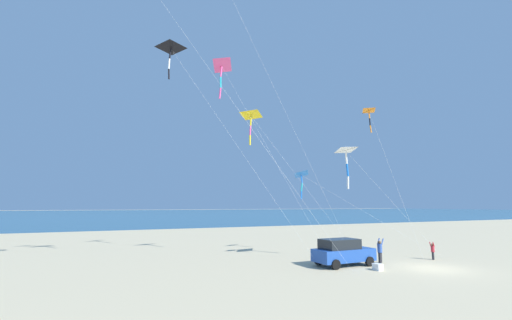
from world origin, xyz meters
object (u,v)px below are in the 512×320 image
parked_car (342,252)px  kite_delta_checkered_midright (171,48)px  kite_delta_black_fish_shape (301,175)px  person_child_green_jacket (433,250)px  kite_delta_long_streamer_right (221,66)px  kite_delta_orange_high_right (369,111)px  kite_delta_white_trailing (251,115)px  kite_delta_red_high_left (346,150)px  cooler_box (378,267)px  person_adult_flyer (380,250)px

parked_car → kite_delta_checkered_midright: kite_delta_checkered_midright is taller
parked_car → kite_delta_black_fish_shape: (-7.36, 1.25, 6.07)m
person_child_green_jacket → kite_delta_long_streamer_right: size_ratio=0.08×
kite_delta_orange_high_right → kite_delta_long_streamer_right: size_ratio=0.66×
kite_delta_orange_high_right → kite_delta_white_trailing: bearing=-139.4°
kite_delta_red_high_left → kite_delta_white_trailing: bearing=-129.7°
kite_delta_black_fish_shape → person_child_green_jacket: bearing=40.7°
cooler_box → kite_delta_orange_high_right: kite_delta_orange_high_right is taller
cooler_box → person_child_green_jacket: person_child_green_jacket is taller
kite_delta_checkered_midright → kite_delta_white_trailing: 8.43m
kite_delta_checkered_midright → person_adult_flyer: bearing=70.3°
kite_delta_checkered_midright → kite_delta_long_streamer_right: kite_delta_long_streamer_right is taller
parked_car → cooler_box: size_ratio=6.98×
parked_car → cooler_box: 2.56m
cooler_box → person_adult_flyer: person_adult_flyer is taller
person_child_green_jacket → kite_delta_white_trailing: kite_delta_white_trailing is taller
kite_delta_checkered_midright → kite_delta_white_trailing: kite_delta_checkered_midright is taller
kite_delta_long_streamer_right → kite_delta_orange_high_right: bearing=44.5°
kite_delta_long_streamer_right → kite_delta_red_high_left: 13.26m
cooler_box → kite_delta_orange_high_right: 11.07m
kite_delta_black_fish_shape → kite_delta_red_high_left: bearing=6.2°
person_adult_flyer → kite_delta_black_fish_shape: 9.86m
parked_car → kite_delta_long_streamer_right: (-8.03, -6.48, 15.61)m
kite_delta_black_fish_shape → kite_delta_long_streamer_right: bearing=-94.9°
kite_delta_white_trailing → kite_delta_long_streamer_right: (-1.40, -2.30, 4.63)m
person_child_green_jacket → kite_delta_long_streamer_right: bearing=-120.7°
parked_car → person_child_green_jacket: 8.17m
person_adult_flyer → kite_delta_long_streamer_right: kite_delta_long_streamer_right is taller
cooler_box → kite_delta_checkered_midright: 21.40m
person_adult_flyer → kite_delta_black_fish_shape: (-7.50, -2.03, 6.07)m
kite_delta_white_trailing → kite_delta_red_high_left: (5.03, 6.06, -3.41)m
cooler_box → kite_delta_checkered_midright: kite_delta_checkered_midright is taller
kite_delta_white_trailing → kite_delta_checkered_midright: bearing=-78.2°
person_child_green_jacket → kite_delta_red_high_left: kite_delta_red_high_left is taller
kite_delta_black_fish_shape → kite_delta_white_trailing: bearing=-82.3°
kite_delta_black_fish_shape → parked_car: bearing=-9.7°
parked_car → kite_delta_white_trailing: 13.48m
kite_delta_black_fish_shape → kite_delta_red_high_left: kite_delta_red_high_left is taller
parked_car → person_adult_flyer: bearing=87.6°
kite_delta_checkered_midright → kite_delta_black_fish_shape: bearing=100.1°
person_adult_flyer → kite_delta_long_streamer_right: 20.14m
kite_delta_checkered_midright → person_child_green_jacket: bearing=73.6°
person_child_green_jacket → kite_delta_orange_high_right: 11.97m
kite_delta_black_fish_shape → kite_delta_red_high_left: 5.99m
parked_car → kite_delta_long_streamer_right: bearing=-141.1°
person_child_green_jacket → kite_delta_checkered_midright: 25.46m
person_child_green_jacket → kite_delta_orange_high_right: bearing=-88.5°
kite_delta_orange_high_right → kite_delta_white_trailing: (-7.44, -6.38, 0.79)m
kite_delta_long_streamer_right → cooler_box: bearing=36.4°
kite_delta_orange_high_right → kite_delta_red_high_left: size_ratio=1.26×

